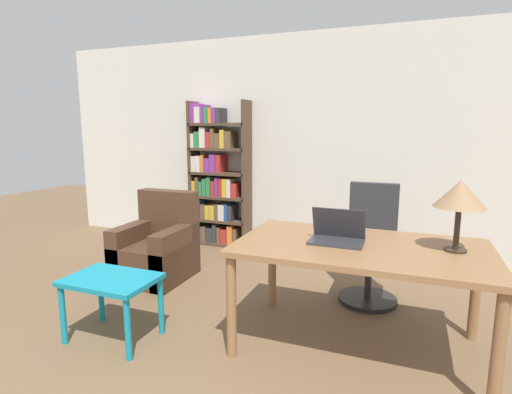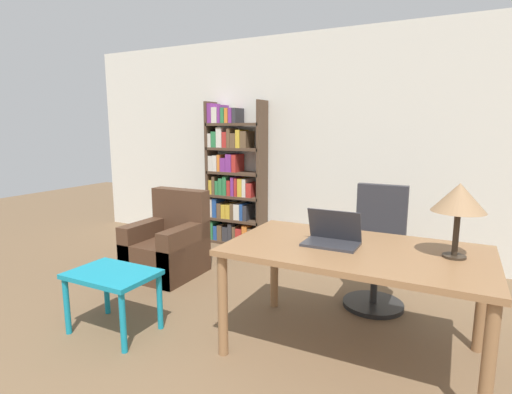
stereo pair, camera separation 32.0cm
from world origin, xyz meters
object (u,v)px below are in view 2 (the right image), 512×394
(table_lamp, at_px, (459,199))
(bookshelf, at_px, (233,180))
(desk, at_px, (355,260))
(side_table_blue, at_px, (112,282))
(office_chair, at_px, (377,253))
(armchair, at_px, (168,248))
(laptop, at_px, (332,237))

(table_lamp, bearing_deg, bookshelf, 145.17)
(desk, height_order, side_table_blue, desk)
(office_chair, height_order, armchair, office_chair)
(desk, xyz_separation_m, armchair, (-2.15, 0.64, -0.39))
(desk, bearing_deg, laptop, 177.52)
(laptop, relative_size, bookshelf, 0.20)
(desk, distance_m, table_lamp, 0.76)
(desk, xyz_separation_m, table_lamp, (0.60, 0.08, 0.46))
(armchair, height_order, bookshelf, bookshelf)
(laptop, bearing_deg, desk, -2.48)
(armchair, bearing_deg, side_table_blue, -69.88)
(laptop, bearing_deg, table_lamp, 5.70)
(bookshelf, bearing_deg, armchair, -91.28)
(side_table_blue, height_order, armchair, armchair)
(desk, bearing_deg, office_chair, 90.39)
(table_lamp, relative_size, side_table_blue, 0.72)
(table_lamp, bearing_deg, side_table_blue, -164.93)
(laptop, distance_m, table_lamp, 0.83)
(table_lamp, distance_m, side_table_blue, 2.50)
(table_lamp, xyz_separation_m, side_table_blue, (-2.31, -0.62, -0.73))
(laptop, height_order, table_lamp, table_lamp)
(laptop, bearing_deg, side_table_blue, -160.57)
(table_lamp, relative_size, office_chair, 0.44)
(desk, distance_m, side_table_blue, 1.82)
(table_lamp, bearing_deg, desk, -172.05)
(side_table_blue, relative_size, armchair, 0.72)
(laptop, xyz_separation_m, armchair, (-1.98, 0.63, -0.53))
(desk, height_order, office_chair, office_chair)
(desk, height_order, table_lamp, table_lamp)
(bookshelf, bearing_deg, laptop, -45.20)
(office_chair, height_order, bookshelf, bookshelf)
(desk, bearing_deg, side_table_blue, -162.55)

